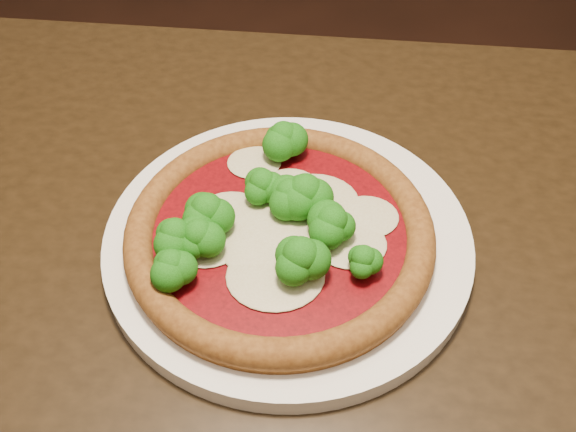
{
  "coord_description": "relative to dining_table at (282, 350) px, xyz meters",
  "views": [
    {
      "loc": [
        -0.11,
        -0.4,
        1.2
      ],
      "look_at": [
        -0.1,
        -0.02,
        0.79
      ],
      "focal_mm": 40.0,
      "sensor_mm": 36.0,
      "label": 1
    }
  ],
  "objects": [
    {
      "name": "dining_table",
      "position": [
        0.0,
        0.0,
        0.0
      ],
      "size": [
        1.18,
        0.97,
        0.75
      ],
      "rotation": [
        0.0,
        0.0,
        -0.15
      ],
      "color": "black",
      "rests_on": "floor"
    },
    {
      "name": "plate",
      "position": [
        0.01,
        0.05,
        0.11
      ],
      "size": [
        0.33,
        0.33,
        0.02
      ],
      "primitive_type": "cylinder",
      "color": "white",
      "rests_on": "dining_table"
    },
    {
      "name": "pizza",
      "position": [
        -0.0,
        0.04,
        0.14
      ],
      "size": [
        0.27,
        0.27,
        0.06
      ],
      "rotation": [
        0.0,
        0.0,
        0.12
      ],
      "color": "brown",
      "rests_on": "plate"
    }
  ]
}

